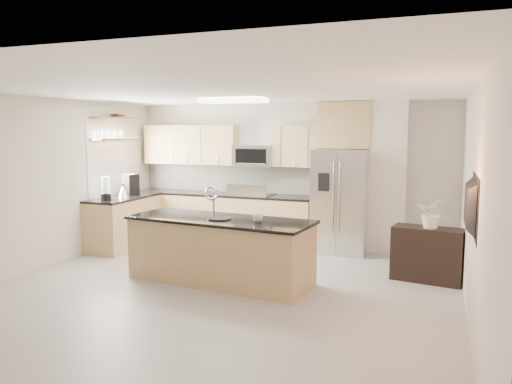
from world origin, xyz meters
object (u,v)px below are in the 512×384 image
at_px(refrigerator, 341,201).
at_px(bowl, 118,115).
at_px(platter, 219,219).
at_px(television, 466,205).
at_px(kettle, 123,191).
at_px(island, 220,250).
at_px(microwave, 254,156).
at_px(coffee_maker, 131,185).
at_px(range, 252,219).
at_px(blender, 106,190).
at_px(cup, 258,218).
at_px(credenza, 428,254).
at_px(flower_vase, 433,205).

relative_size(refrigerator, bowl, 5.56).
distance_m(platter, television, 3.17).
relative_size(platter, kettle, 1.31).
height_order(island, kettle, island).
bearing_deg(microwave, television, -42.75).
height_order(microwave, refrigerator, microwave).
relative_size(microwave, coffee_maker, 1.99).
xyz_separation_m(range, blender, (-2.07, -1.55, 0.62)).
bearing_deg(range, cup, -67.34).
bearing_deg(island, blender, 168.09).
height_order(range, refrigerator, refrigerator).
bearing_deg(coffee_maker, credenza, -5.77).
height_order(credenza, bowl, bowl).
bearing_deg(bowl, range, 21.73).
bearing_deg(island, bowl, 157.41).
distance_m(refrigerator, bowl, 4.27).
distance_m(island, kettle, 2.80).
relative_size(microwave, island, 0.28).
xyz_separation_m(platter, blender, (-2.52, 0.88, 0.19)).
height_order(blender, coffee_maker, blender).
xyz_separation_m(refrigerator, platter, (-1.21, -2.38, 0.02)).
height_order(cup, coffee_maker, coffee_maker).
bearing_deg(island, cup, -2.48).
relative_size(platter, flower_vase, 0.50).
distance_m(blender, coffee_maker, 0.75).
height_order(island, platter, island).
bearing_deg(coffee_maker, cup, -27.93).
distance_m(range, refrigerator, 1.71).
distance_m(blender, kettle, 0.43).
bearing_deg(television, microwave, 47.25).
bearing_deg(bowl, television, -21.11).
distance_m(bowl, flower_vase, 5.60).
bearing_deg(bowl, cup, -25.32).
relative_size(island, flower_vase, 4.12).
bearing_deg(coffee_maker, flower_vase, -6.33).
bearing_deg(platter, island, 108.89).
bearing_deg(bowl, blender, -74.93).
bearing_deg(blender, range, 36.69).
bearing_deg(flower_vase, television, -79.17).
relative_size(cup, television, 0.12).
distance_m(microwave, bowl, 2.58).
bearing_deg(blender, flower_vase, 1.85).
bearing_deg(platter, television, -12.81).
height_order(range, flower_vase, flower_vase).
xyz_separation_m(platter, coffee_maker, (-2.54, 1.63, 0.20)).
bearing_deg(platter, refrigerator, 62.97).
relative_size(blender, bowl, 1.25).
height_order(blender, flower_vase, flower_vase).
relative_size(flower_vase, television, 0.60).
height_order(cup, bowl, bowl).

